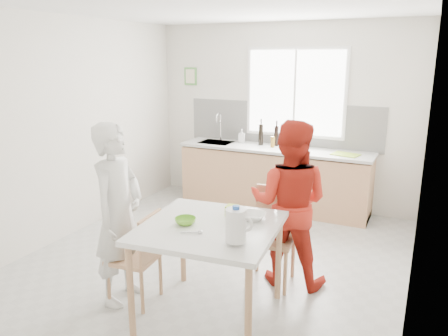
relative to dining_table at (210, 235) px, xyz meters
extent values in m
plane|color=#B7B7B2|center=(-0.45, 0.99, -0.77)|extent=(4.50, 4.50, 0.00)
plane|color=silver|center=(-0.45, 3.24, 0.58)|extent=(4.00, 0.00, 4.00)
plane|color=silver|center=(-0.45, -1.26, 0.58)|extent=(4.00, 0.00, 4.00)
plane|color=silver|center=(-2.45, 0.99, 0.58)|extent=(0.00, 4.50, 4.50)
plane|color=silver|center=(1.55, 0.99, 0.58)|extent=(0.00, 4.50, 4.50)
plane|color=white|center=(-0.45, 0.99, 1.93)|extent=(4.50, 4.50, 0.00)
cube|color=white|center=(-0.25, 3.23, 0.93)|extent=(1.50, 0.03, 1.30)
cube|color=white|center=(-0.25, 3.21, 0.93)|extent=(1.40, 0.02, 1.20)
cube|color=white|center=(-0.25, 3.20, 0.93)|extent=(0.03, 0.03, 1.20)
cube|color=white|center=(-0.45, 3.23, 0.46)|extent=(3.00, 0.02, 0.65)
cube|color=#549B46|center=(-2.00, 3.23, 1.13)|extent=(0.22, 0.02, 0.28)
cube|color=beige|center=(-2.00, 3.22, 1.13)|extent=(0.16, 0.01, 0.22)
cube|color=tan|center=(-0.45, 2.94, -0.34)|extent=(2.80, 0.60, 0.86)
cube|color=#3F3326|center=(-0.45, 2.94, -0.72)|extent=(2.80, 0.54, 0.10)
cube|color=silver|center=(-0.45, 2.94, 0.13)|extent=(2.84, 0.64, 0.04)
cube|color=#A5A5AA|center=(-1.40, 2.94, 0.14)|extent=(0.50, 0.40, 0.03)
cylinder|color=silver|center=(-1.40, 3.10, 0.33)|extent=(0.02, 0.02, 0.36)
torus|color=silver|center=(-1.40, 3.03, 0.51)|extent=(0.02, 0.18, 0.18)
cube|color=silver|center=(0.00, 0.00, 0.07)|extent=(1.21, 1.21, 0.04)
cylinder|color=tan|center=(-0.44, -0.53, -0.37)|extent=(0.06, 0.06, 0.79)
cylinder|color=tan|center=(-0.53, 0.44, -0.37)|extent=(0.06, 0.06, 0.79)
cylinder|color=tan|center=(0.53, -0.44, -0.37)|extent=(0.06, 0.06, 0.79)
cylinder|color=tan|center=(0.44, 0.53, -0.37)|extent=(0.06, 0.06, 0.79)
cube|color=tan|center=(-0.75, -0.07, -0.34)|extent=(0.44, 0.44, 0.04)
cube|color=tan|center=(-0.57, -0.06, -0.11)|extent=(0.07, 0.38, 0.42)
cylinder|color=tan|center=(-0.93, 0.08, -0.56)|extent=(0.03, 0.03, 0.41)
cylinder|color=tan|center=(-0.90, -0.26, -0.56)|extent=(0.03, 0.03, 0.41)
cylinder|color=tan|center=(-0.59, 0.11, -0.56)|extent=(0.03, 0.03, 0.41)
cylinder|color=tan|center=(-0.56, -0.23, -0.56)|extent=(0.03, 0.03, 0.41)
cube|color=tan|center=(0.27, 0.78, -0.29)|extent=(0.48, 0.48, 0.04)
cube|color=tan|center=(0.25, 0.98, -0.04)|extent=(0.42, 0.07, 0.46)
cylinder|color=tan|center=(0.10, 0.57, -0.54)|extent=(0.04, 0.04, 0.45)
cylinder|color=tan|center=(0.48, 0.61, -0.54)|extent=(0.04, 0.04, 0.45)
cylinder|color=tan|center=(0.07, 0.95, -0.54)|extent=(0.04, 0.04, 0.45)
cylinder|color=tan|center=(0.44, 0.99, -0.54)|extent=(0.04, 0.04, 0.45)
imported|color=silver|center=(-0.88, -0.09, 0.07)|extent=(0.46, 0.65, 1.67)
imported|color=red|center=(0.41, 0.89, 0.06)|extent=(0.86, 0.70, 1.65)
imported|color=#67B429|center=(-0.19, -0.07, 0.12)|extent=(0.19, 0.19, 0.06)
imported|color=white|center=(0.27, 0.28, 0.12)|extent=(0.24, 0.24, 0.05)
cylinder|color=white|center=(0.35, -0.25, 0.24)|extent=(0.16, 0.16, 0.25)
cylinder|color=blue|center=(0.35, -0.25, 0.37)|extent=(0.05, 0.05, 0.03)
torus|color=white|center=(0.43, -0.25, 0.26)|extent=(0.12, 0.04, 0.12)
cube|color=#A3C92E|center=(0.07, 0.29, 0.13)|extent=(0.11, 0.11, 0.09)
cylinder|color=#A5A5AA|center=(-0.06, -0.23, 0.10)|extent=(0.15, 0.08, 0.01)
cube|color=#8EB529|center=(0.58, 2.89, 0.16)|extent=(0.40, 0.32, 0.01)
cylinder|color=black|center=(-0.70, 3.03, 0.31)|extent=(0.07, 0.07, 0.32)
cylinder|color=black|center=(-0.47, 3.09, 0.30)|extent=(0.07, 0.07, 0.30)
cylinder|color=olive|center=(-0.48, 2.95, 0.23)|extent=(0.06, 0.06, 0.16)
imported|color=#999999|center=(-1.04, 3.09, 0.26)|extent=(0.12, 0.12, 0.21)
camera|label=1|loc=(1.57, -3.02, 1.46)|focal=35.00mm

